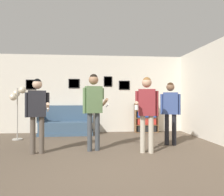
{
  "coord_description": "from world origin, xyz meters",
  "views": [
    {
      "loc": [
        -0.3,
        -3.4,
        1.17
      ],
      "look_at": [
        0.21,
        2.15,
        1.19
      ],
      "focal_mm": 35.0,
      "sensor_mm": 36.0,
      "label": 1
    }
  ],
  "objects": [
    {
      "name": "person_player_foreground_left",
      "position": [
        -1.46,
        1.38,
        0.98
      ],
      "size": [
        0.54,
        0.42,
        1.6
      ],
      "color": "brown",
      "rests_on": "ground_plane"
    },
    {
      "name": "couch",
      "position": [
        -1.13,
        3.91,
        0.3
      ],
      "size": [
        1.73,
        0.8,
        0.94
      ],
      "color": "#3D5670",
      "rests_on": "ground_plane"
    },
    {
      "name": "person_watcher_holding_cup",
      "position": [
        0.88,
        1.23,
        1.01
      ],
      "size": [
        0.55,
        0.39,
        1.64
      ],
      "color": "#B7AD99",
      "rests_on": "ground_plane"
    },
    {
      "name": "person_player_foreground_center",
      "position": [
        -0.26,
        1.54,
        1.07
      ],
      "size": [
        0.57,
        0.43,
        1.73
      ],
      "color": "#3D4247",
      "rests_on": "ground_plane"
    },
    {
      "name": "floor_lamp",
      "position": [
        -2.42,
        3.05,
        1.19
      ],
      "size": [
        0.41,
        0.44,
        1.52
      ],
      "color": "#ADA89E",
      "rests_on": "ground_plane"
    },
    {
      "name": "person_spectator_near_bookshelf",
      "position": [
        1.68,
        1.97,
        0.96
      ],
      "size": [
        0.48,
        0.3,
        1.59
      ],
      "color": "black",
      "rests_on": "ground_plane"
    },
    {
      "name": "bookshelf",
      "position": [
        1.59,
        4.11,
        0.5
      ],
      "size": [
        0.8,
        0.3,
        1.01
      ],
      "color": "brown",
      "rests_on": "ground_plane"
    },
    {
      "name": "drinking_cup",
      "position": [
        1.72,
        4.11,
        1.06
      ],
      "size": [
        0.07,
        0.07,
        0.11
      ],
      "color": "white",
      "rests_on": "bookshelf"
    },
    {
      "name": "ground_plane",
      "position": [
        0.0,
        0.0,
        0.0
      ],
      "size": [
        20.0,
        20.0,
        0.0
      ],
      "primitive_type": "plane",
      "color": "brown"
    },
    {
      "name": "wall_right",
      "position": [
        2.94,
        2.15,
        1.35
      ],
      "size": [
        0.06,
        6.7,
        2.7
      ],
      "color": "silver",
      "rests_on": "ground_plane"
    },
    {
      "name": "wall_back",
      "position": [
        -0.0,
        4.33,
        1.35
      ],
      "size": [
        8.23,
        0.08,
        2.7
      ],
      "color": "silver",
      "rests_on": "ground_plane"
    }
  ]
}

